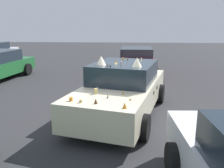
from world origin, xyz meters
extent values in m
plane|color=#2D2D30|center=(0.00, 0.00, 0.00)|extent=(60.00, 60.00, 0.00)
cube|color=beige|center=(0.00, 0.00, 0.61)|extent=(4.94, 2.89, 0.69)
cube|color=#1E2833|center=(0.15, -0.04, 1.22)|extent=(2.34, 2.10, 0.55)
cylinder|color=black|center=(-1.62, -0.54, 0.31)|extent=(0.66, 0.37, 0.62)
cylinder|color=black|center=(-1.17, 1.25, 0.31)|extent=(0.66, 0.37, 0.62)
cylinder|color=black|center=(1.17, -1.25, 0.31)|extent=(0.66, 0.37, 0.62)
cylinder|color=black|center=(1.62, 0.54, 0.31)|extent=(0.66, 0.37, 0.62)
ellipsoid|color=black|center=(-0.21, -0.88, 0.72)|extent=(0.18, 0.06, 0.11)
ellipsoid|color=black|center=(1.77, 0.48, 0.55)|extent=(0.14, 0.05, 0.11)
ellipsoid|color=black|center=(-0.13, 0.97, 0.53)|extent=(0.16, 0.06, 0.09)
ellipsoid|color=black|center=(-1.33, 1.27, 0.50)|extent=(0.18, 0.06, 0.08)
ellipsoid|color=black|center=(-0.29, 1.01, 0.78)|extent=(0.18, 0.06, 0.10)
ellipsoid|color=black|center=(0.40, -1.04, 0.72)|extent=(0.15, 0.06, 0.13)
cone|color=#51381E|center=(-1.93, 0.51, 1.01)|extent=(0.10, 0.10, 0.11)
cylinder|color=tan|center=(-1.88, 0.83, 0.98)|extent=(0.07, 0.07, 0.06)
cone|color=#A87A38|center=(-1.23, -0.04, 1.00)|extent=(0.09, 0.09, 0.10)
cylinder|color=tan|center=(-1.20, 0.60, 1.02)|extent=(0.12, 0.12, 0.13)
cone|color=tan|center=(-1.66, -0.22, 0.98)|extent=(0.08, 0.08, 0.06)
cylinder|color=orange|center=(-1.79, 1.06, 0.99)|extent=(0.10, 0.10, 0.08)
cone|color=gray|center=(-1.53, 0.29, 1.02)|extent=(0.06, 0.06, 0.13)
cone|color=silver|center=(-1.03, 0.59, 1.02)|extent=(0.09, 0.09, 0.14)
cone|color=orange|center=(-2.18, -0.10, 1.01)|extent=(0.13, 0.13, 0.11)
cylinder|color=tan|center=(0.24, -0.44, 1.54)|extent=(0.08, 0.08, 0.08)
cylinder|color=#51381E|center=(0.76, -0.55, 1.53)|extent=(0.10, 0.10, 0.06)
cone|color=silver|center=(0.60, -0.55, 1.55)|extent=(0.08, 0.08, 0.10)
cone|color=#51381E|center=(0.25, 0.20, 1.53)|extent=(0.11, 0.11, 0.06)
cone|color=#51381E|center=(-0.48, 0.38, 1.54)|extent=(0.06, 0.06, 0.08)
cylinder|color=#A87A38|center=(0.79, 0.01, 1.53)|extent=(0.06, 0.06, 0.06)
cone|color=tan|center=(-0.10, 0.19, 1.53)|extent=(0.09, 0.09, 0.07)
cone|color=#51381E|center=(0.75, -0.14, 1.53)|extent=(0.08, 0.08, 0.07)
cone|color=black|center=(-0.58, 0.30, 1.53)|extent=(0.07, 0.07, 0.07)
cylinder|color=gray|center=(-0.22, 0.03, 1.54)|extent=(0.07, 0.07, 0.09)
cone|color=beige|center=(-0.50, -0.38, 1.62)|extent=(0.26, 0.26, 0.24)
cone|color=beige|center=(-0.26, 0.58, 1.62)|extent=(0.26, 0.26, 0.24)
cube|color=red|center=(5.91, -0.57, 0.57)|extent=(4.52, 1.87, 0.62)
cube|color=#1E2833|center=(6.32, -0.58, 1.13)|extent=(2.24, 1.68, 0.49)
cylinder|color=black|center=(4.50, -1.45, 0.31)|extent=(0.62, 0.23, 0.61)
cylinder|color=black|center=(4.54, 0.36, 0.31)|extent=(0.62, 0.23, 0.61)
cylinder|color=black|center=(7.28, -1.51, 0.31)|extent=(0.62, 0.23, 0.61)
cylinder|color=black|center=(7.32, 0.30, 0.31)|extent=(0.62, 0.23, 0.61)
cylinder|color=black|center=(-2.96, -0.97, 0.31)|extent=(0.63, 0.26, 0.62)
cylinder|color=black|center=(5.33, 5.10, 0.30)|extent=(0.63, 0.29, 0.60)
cylinder|color=black|center=(9.61, 7.89, 0.34)|extent=(0.68, 0.24, 0.67)
camera|label=1|loc=(-6.64, -0.16, 2.54)|focal=38.33mm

